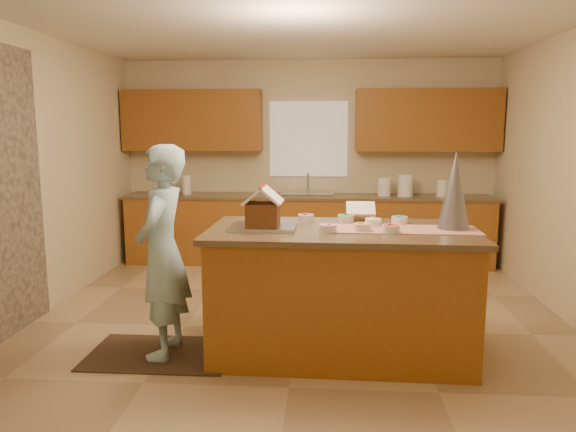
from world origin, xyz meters
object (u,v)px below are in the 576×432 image
object	(u,v)px
boy	(162,252)
gingerbread_house	(263,211)
island_base	(340,294)
tinsel_tree	(455,190)

from	to	relation	value
boy	gingerbread_house	xyz separation A→B (m)	(0.78, 0.10, 0.32)
island_base	boy	distance (m)	1.44
gingerbread_house	island_base	bearing A→B (deg)	4.14
island_base	gingerbread_house	world-z (taller)	gingerbread_house
boy	gingerbread_house	bearing A→B (deg)	98.86
gingerbread_house	tinsel_tree	bearing A→B (deg)	3.25
boy	gingerbread_house	size ratio (longest dim) A/B	5.27
boy	tinsel_tree	bearing A→B (deg)	96.12
island_base	boy	bearing A→B (deg)	-172.95
island_base	boy	size ratio (longest dim) A/B	1.20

